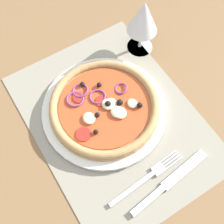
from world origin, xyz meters
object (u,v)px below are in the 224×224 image
pizza (104,107)px  knife (170,182)px  plate (104,110)px  wine_glass (143,18)px  fork (149,176)px

pizza → knife: (20.75, 2.94, -1.95)cm
plate → wine_glass: size_ratio=1.87×
plate → pizza: (-0.02, -0.01, 1.64)cm
pizza → knife: pizza is taller
plate → pizza: 1.64cm
pizza → wine_glass: (-11.03, 17.17, 7.54)cm
pizza → wine_glass: wine_glass is taller
fork → pizza: bearing=86.2°
plate → wine_glass: wine_glass is taller
pizza → fork: (17.54, 0.07, -1.98)cm
fork → wine_glass: (-28.58, 17.09, 9.52)cm
fork → wine_glass: bearing=55.1°
plate → fork: bearing=0.2°
knife → wine_glass: (-31.78, 14.23, 9.48)cm
knife → plate: bearing=91.3°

